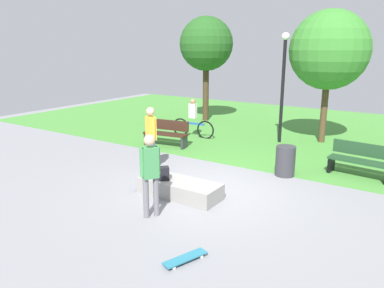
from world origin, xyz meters
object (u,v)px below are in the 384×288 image
trash_bin (285,161)px  concrete_ledge (180,188)px  skater_performing_trick (150,169)px  lamp_post (283,77)px  park_bench_by_oak (166,133)px  tree_slender_maple (329,50)px  backpack_on_ledge (163,173)px  cyclist_on_bicycle (193,121)px  skateboard_by_ledge (185,258)px  tree_tall_oak (206,44)px  park_bench_near_lamppost (360,159)px  skater_watching (151,133)px

trash_bin → concrete_ledge: bearing=-119.5°
skater_performing_trick → lamp_post: lamp_post is taller
park_bench_by_oak → tree_slender_maple: 6.40m
backpack_on_ledge → cyclist_on_bicycle: (-2.66, 5.35, 0.10)m
skateboard_by_ledge → park_bench_by_oak: park_bench_by_oak is taller
park_bench_by_oak → tree_slender_maple: (4.47, 3.61, 2.82)m
tree_tall_oak → cyclist_on_bicycle: 4.51m
park_bench_near_lamppost → tree_slender_maple: bearing=119.6°
concrete_ledge → skater_watching: skater_watching is taller
backpack_on_ledge → tree_tall_oak: (-4.02, 8.53, 2.98)m
concrete_ledge → tree_tall_oak: size_ratio=0.42×
park_bench_by_oak → cyclist_on_bicycle: size_ratio=0.91×
backpack_on_ledge → park_bench_by_oak: 4.56m
trash_bin → park_bench_near_lamppost: bearing=30.8°
skater_performing_trick → skater_watching: (-1.98, 2.43, 0.04)m
skater_watching → cyclist_on_bicycle: size_ratio=0.99×
lamp_post → skater_watching: bearing=-110.9°
park_bench_near_lamppost → concrete_ledge: bearing=-130.8°
skateboard_by_ledge → cyclist_on_bicycle: size_ratio=0.45×
skateboard_by_ledge → lamp_post: bearing=100.6°
backpack_on_ledge → lamp_post: 6.71m
tree_slender_maple → lamp_post: size_ratio=1.20×
skater_watching → tree_tall_oak: (-2.56, 7.18, 2.45)m
skater_watching → cyclist_on_bicycle: bearing=106.7°
tree_slender_maple → trash_bin: size_ratio=5.70×
skater_performing_trick → tree_tall_oak: (-4.54, 9.61, 2.49)m
cyclist_on_bicycle → skater_watching: bearing=-73.3°
skater_watching → skateboard_by_ledge: (3.53, -3.46, -1.00)m
skater_performing_trick → skater_watching: 3.13m
park_bench_by_oak → cyclist_on_bicycle: cyclist_on_bicycle is taller
park_bench_near_lamppost → tree_tall_oak: (-7.68, 4.56, 3.04)m
skater_watching → trash_bin: size_ratio=2.19×
skater_performing_trick → trash_bin: size_ratio=2.13×
backpack_on_ledge → park_bench_by_oak: size_ratio=0.19×
skateboard_by_ledge → cyclist_on_bicycle: cyclist_on_bicycle is taller
lamp_post → park_bench_by_oak: bearing=-139.2°
lamp_post → cyclist_on_bicycle: 3.76m
park_bench_by_oak → backpack_on_ledge: bearing=-53.8°
backpack_on_ledge → skateboard_by_ledge: 2.99m
park_bench_by_oak → lamp_post: size_ratio=0.42×
tree_slender_maple → lamp_post: 1.80m
backpack_on_ledge → tree_slender_maple: (1.77, 7.29, 2.77)m
tree_tall_oak → lamp_post: 5.09m
skateboard_by_ledge → lamp_post: lamp_post is taller
park_bench_by_oak → park_bench_near_lamppost: 6.36m
concrete_ledge → park_bench_near_lamppost: (3.30, 3.81, 0.29)m
concrete_ledge → lamp_post: bearing=89.0°
skateboard_by_ledge → tree_tall_oak: 12.73m
park_bench_near_lamppost → lamp_post: (-3.18, 2.46, 1.92)m
park_bench_near_lamppost → tree_slender_maple: 4.75m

